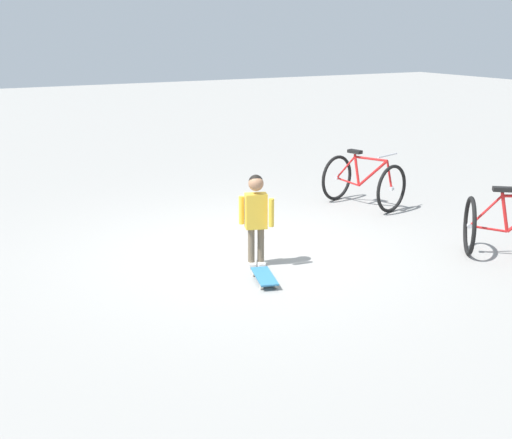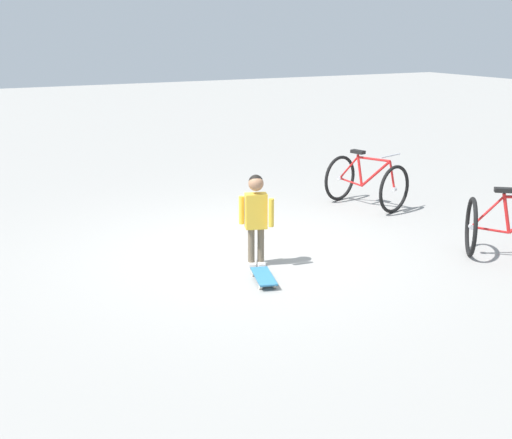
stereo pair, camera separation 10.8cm
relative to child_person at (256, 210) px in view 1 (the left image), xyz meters
name	(u,v)px [view 1 (the left image)]	position (x,y,z in m)	size (l,w,h in m)	color
ground_plane	(249,251)	(0.17, 0.49, -0.66)	(50.00, 50.00, 0.00)	gray
child_person	(256,210)	(0.00, 0.00, 0.00)	(0.30, 0.31, 1.06)	brown
skateboard	(264,277)	(-0.16, -0.49, -0.60)	(0.34, 0.58, 0.07)	teal
bicycle_near	(363,181)	(2.69, 1.57, -0.28)	(0.98, 1.23, 0.85)	black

